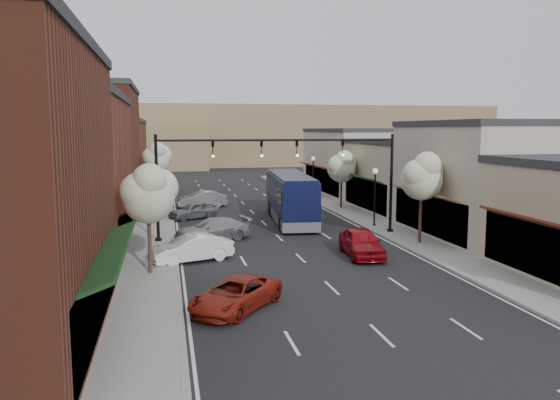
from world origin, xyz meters
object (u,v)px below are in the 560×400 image
lamp_post_near (375,187)px  tree_left_far (157,158)px  signal_mast_left (194,171)px  lamp_post_far (313,170)px  tree_right_far (342,166)px  signal_mast_right (359,169)px  tree_left_near (149,192)px  parked_car_c (212,229)px  red_hatchback (361,242)px  coach_bus (290,197)px  parked_car_b (191,248)px  parked_car_d (194,210)px  parked_car_a (236,294)px  parked_car_e (202,199)px  tree_right_near (423,175)px

lamp_post_near → tree_left_far: bearing=136.1°
signal_mast_left → lamp_post_far: (13.42, 20.00, -1.62)m
tree_right_far → tree_left_far: (-16.60, 6.00, 0.61)m
signal_mast_right → tree_left_near: (-13.87, -8.05, -0.40)m
lamp_post_near → parked_car_c: 12.71m
red_hatchback → coach_bus: bearing=101.0°
parked_car_b → parked_car_d: (0.85, 14.67, -0.05)m
lamp_post_far → tree_right_far: bearing=-86.1°
signal_mast_left → parked_car_a: size_ratio=1.77×
red_hatchback → parked_car_c: bearing=146.4°
parked_car_a → parked_car_c: parked_car_c is taller
signal_mast_left → parked_car_a: bearing=-86.5°
lamp_post_near → red_hatchback: (-4.26, -8.76, -2.18)m
lamp_post_near → parked_car_a: lamp_post_near is taller
lamp_post_near → parked_car_c: size_ratio=0.88×
tree_right_far → parked_car_a: 29.38m
parked_car_d → parked_car_c: bearing=-21.6°
parked_car_e → parked_car_d: bearing=-16.6°
signal_mast_right → parked_car_c: signal_mast_right is taller
signal_mast_right → parked_car_e: bearing=121.9°
signal_mast_right → parked_car_c: bearing=178.9°
parked_car_a → signal_mast_left: bearing=133.6°
tree_right_far → parked_car_c: 17.70m
tree_right_near → lamp_post_near: size_ratio=1.34×
tree_right_far → tree_left_far: tree_left_far is taller
signal_mast_left → parked_car_a: 14.71m
parked_car_a → lamp_post_near: bearing=93.1°
parked_car_b → coach_bus: bearing=126.3°
coach_bus → parked_car_e: (-6.44, 9.27, -1.20)m
parked_car_a → parked_car_b: parked_car_b is taller
lamp_post_near → parked_car_c: bearing=-169.4°
tree_left_near → parked_car_d: size_ratio=1.37×
signal_mast_right → lamp_post_far: signal_mast_right is taller
tree_left_near → red_hatchback: (11.80, 1.80, -3.40)m
signal_mast_right → coach_bus: size_ratio=0.65×
parked_car_d → tree_left_near: bearing=-36.5°
coach_bus → parked_car_e: size_ratio=2.71×
lamp_post_far → coach_bus: lamp_post_far is taller
parked_car_c → lamp_post_near: bearing=87.7°
tree_left_far → signal_mast_left: bearing=-81.7°
parked_car_d → signal_mast_right: bearing=23.3°
lamp_post_near → parked_car_d: (-13.09, 6.65, -2.30)m
coach_bus → tree_left_far: bearing=137.8°
lamp_post_near → parked_car_e: (-12.00, 13.29, -2.24)m
parked_car_b → parked_car_c: (1.64, 5.72, -0.02)m
lamp_post_near → lamp_post_far: same height
tree_right_near → lamp_post_near: (-0.55, 6.56, -1.45)m
signal_mast_right → tree_left_far: (-13.87, 17.95, -0.02)m
parked_car_d → lamp_post_near: bearing=36.4°
parked_car_c → tree_right_near: bearing=58.8°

